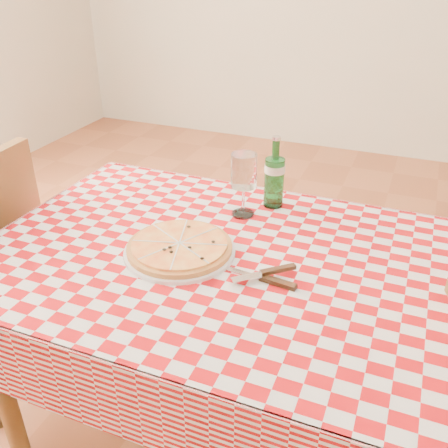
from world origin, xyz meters
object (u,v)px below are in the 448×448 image
(dining_table, at_px, (223,285))
(wine_glass, at_px, (244,185))
(pizza_plate, at_px, (180,247))
(water_bottle, at_px, (275,172))

(dining_table, relative_size, wine_glass, 6.05)
(pizza_plate, height_order, wine_glass, wine_glass)
(pizza_plate, xyz_separation_m, water_bottle, (0.15, 0.37, 0.10))
(pizza_plate, distance_m, water_bottle, 0.41)
(wine_glass, bearing_deg, water_bottle, 54.99)
(water_bottle, relative_size, wine_glass, 1.16)
(dining_table, xyz_separation_m, pizza_plate, (-0.11, -0.03, 0.12))
(wine_glass, bearing_deg, dining_table, -83.08)
(dining_table, distance_m, wine_glass, 0.31)
(water_bottle, height_order, wine_glass, water_bottle)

